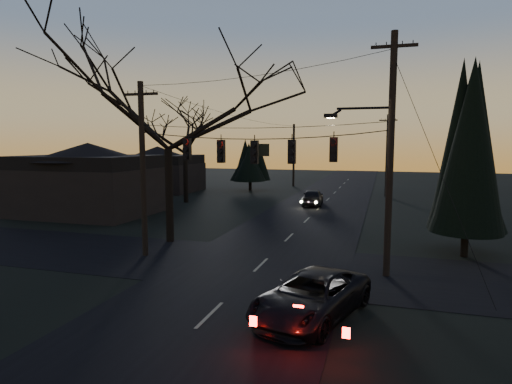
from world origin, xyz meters
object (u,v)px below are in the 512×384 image
(suv_near, at_px, (312,296))
(utility_pole_far_l, at_px, (293,186))
(bare_tree_left, at_px, (167,111))
(sedan_oncoming_a, at_px, (313,197))
(utility_pole_left, at_px, (145,255))
(utility_pole_right, at_px, (386,276))
(evergreen_right, at_px, (469,157))
(utility_pole_far_r, at_px, (386,197))

(suv_near, bearing_deg, utility_pole_far_l, 120.24)
(bare_tree_left, bearing_deg, suv_near, -41.33)
(sedan_oncoming_a, bearing_deg, utility_pole_left, 70.28)
(utility_pole_far_l, distance_m, sedan_oncoming_a, 17.25)
(utility_pole_right, height_order, evergreen_right, evergreen_right)
(utility_pole_far_l, bearing_deg, utility_pole_right, -72.28)
(utility_pole_left, height_order, suv_near, utility_pole_left)
(utility_pole_left, height_order, bare_tree_left, bare_tree_left)
(utility_pole_far_r, distance_m, evergreen_right, 24.44)
(bare_tree_left, bearing_deg, evergreen_right, 4.56)
(utility_pole_far_r, distance_m, sedan_oncoming_a, 10.55)
(utility_pole_right, relative_size, bare_tree_left, 0.89)
(evergreen_right, relative_size, sedan_oncoming_a, 1.99)
(utility_pole_far_r, xyz_separation_m, bare_tree_left, (-11.78, -24.89, 7.34))
(utility_pole_far_r, bearing_deg, utility_pole_right, -90.00)
(utility_pole_far_l, bearing_deg, suv_near, -77.42)
(utility_pole_right, relative_size, sedan_oncoming_a, 2.31)
(evergreen_right, distance_m, suv_near, 12.04)
(utility_pole_left, relative_size, evergreen_right, 0.99)
(evergreen_right, bearing_deg, utility_pole_right, -130.32)
(utility_pole_left, xyz_separation_m, utility_pole_far_l, (0.00, 36.00, 0.00))
(utility_pole_left, distance_m, sedan_oncoming_a, 20.26)
(utility_pole_far_l, relative_size, evergreen_right, 0.93)
(sedan_oncoming_a, bearing_deg, suv_near, 94.32)
(utility_pole_far_l, relative_size, bare_tree_left, 0.71)
(utility_pole_far_r, height_order, bare_tree_left, bare_tree_left)
(utility_pole_right, height_order, utility_pole_left, utility_pole_right)
(evergreen_right, bearing_deg, utility_pole_far_l, 115.63)
(utility_pole_far_r, bearing_deg, evergreen_right, -81.14)
(utility_pole_far_r, bearing_deg, sedan_oncoming_a, -126.77)
(utility_pole_left, xyz_separation_m, bare_tree_left, (-0.28, 3.11, 7.34))
(utility_pole_left, bearing_deg, sedan_oncoming_a, 75.12)
(utility_pole_far_l, height_order, bare_tree_left, bare_tree_left)
(utility_pole_right, height_order, sedan_oncoming_a, utility_pole_right)
(evergreen_right, height_order, sedan_oncoming_a, evergreen_right)
(utility_pole_far_r, bearing_deg, utility_pole_far_l, 145.18)
(utility_pole_right, relative_size, evergreen_right, 1.16)
(utility_pole_left, distance_m, utility_pole_far_l, 36.00)
(utility_pole_far_r, relative_size, bare_tree_left, 0.75)
(utility_pole_far_r, distance_m, utility_pole_far_l, 14.01)
(bare_tree_left, relative_size, evergreen_right, 1.31)
(evergreen_right, relative_size, suv_near, 1.69)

